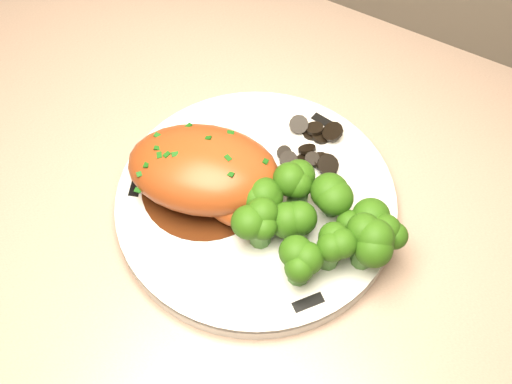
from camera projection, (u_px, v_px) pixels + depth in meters
The scene contains 9 objects.
counter at pixel (172, 329), 1.03m from camera, with size 2.19×0.72×1.07m.
plate at pixel (256, 203), 0.59m from camera, with size 0.26×0.26×0.02m, color silver.
rim_accent_0 at pixel (324, 122), 0.63m from camera, with size 0.03×0.01×0.00m, color black.
rim_accent_1 at pixel (136, 185), 0.59m from camera, with size 0.03×0.01×0.00m, color black.
rim_accent_2 at pixel (308, 303), 0.53m from camera, with size 0.03×0.01×0.00m, color black.
gravy_pool at pixel (205, 186), 0.59m from camera, with size 0.12×0.12×0.00m, color #3E1B0B.
chicken_breast at pixel (208, 173), 0.57m from camera, with size 0.16×0.13×0.05m.
mushroom_pile at pixel (304, 150), 0.61m from camera, with size 0.08×0.06×0.02m.
broccoli_florets at pixel (319, 223), 0.54m from camera, with size 0.13×0.10×0.04m.
Camera 1 is at (0.49, 1.41, 1.46)m, focal length 45.00 mm.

